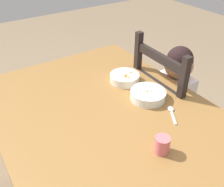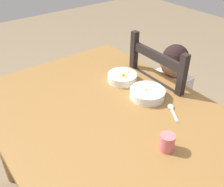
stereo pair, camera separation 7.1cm
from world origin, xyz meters
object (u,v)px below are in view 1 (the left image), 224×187
object	(u,v)px
dining_table	(103,125)
bowl_of_peas	(148,95)
child_figure	(171,95)
dining_chair	(168,115)
bowl_of_carrots	(125,78)
drinking_cup	(162,145)
spoon	(172,111)

from	to	relation	value
dining_table	bowl_of_peas	bearing A→B (deg)	77.25
dining_table	child_figure	distance (m)	0.54
dining_chair	bowl_of_carrots	bearing A→B (deg)	-109.14
child_figure	bowl_of_peas	distance (m)	0.36
child_figure	drinking_cup	size ratio (longest dim) A/B	12.86
drinking_cup	child_figure	bearing A→B (deg)	130.76
dining_table	child_figure	world-z (taller)	child_figure
dining_table	child_figure	xyz separation A→B (m)	(-0.05, 0.54, -0.04)
dining_chair	child_figure	world-z (taller)	dining_chair
child_figure	spoon	bearing A→B (deg)	-46.68
dining_chair	spoon	world-z (taller)	dining_chair
child_figure	spoon	world-z (taller)	child_figure
dining_chair	child_figure	size ratio (longest dim) A/B	1.06
bowl_of_carrots	spoon	distance (m)	0.36
bowl_of_carrots	spoon	world-z (taller)	bowl_of_carrots
dining_table	bowl_of_carrots	bearing A→B (deg)	121.91
spoon	bowl_of_carrots	bearing A→B (deg)	-176.44
bowl_of_peas	child_figure	bearing A→B (deg)	109.42
spoon	drinking_cup	bearing A→B (deg)	-52.77
dining_table	spoon	distance (m)	0.35
bowl_of_carrots	drinking_cup	world-z (taller)	drinking_cup
dining_table	dining_chair	world-z (taller)	dining_chair
bowl_of_peas	drinking_cup	world-z (taller)	drinking_cup
bowl_of_peas	dining_table	bearing A→B (deg)	-102.75
child_figure	drinking_cup	world-z (taller)	child_figure
dining_table	drinking_cup	size ratio (longest dim) A/B	17.07
child_figure	drinking_cup	xyz separation A→B (m)	(0.42, -0.49, 0.19)
spoon	child_figure	bearing A→B (deg)	133.32
bowl_of_peas	drinking_cup	xyz separation A→B (m)	(0.31, -0.19, 0.01)
spoon	drinking_cup	xyz separation A→B (m)	(0.16, -0.21, 0.03)
child_figure	bowl_of_carrots	distance (m)	0.36
dining_table	child_figure	size ratio (longest dim) A/B	1.33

